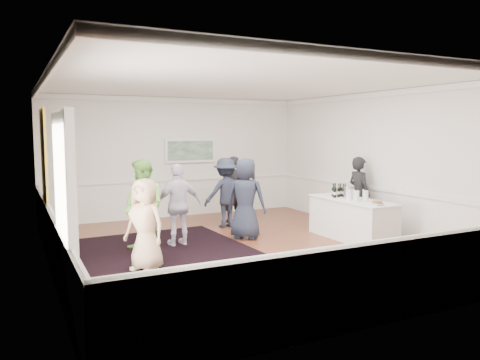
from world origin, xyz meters
name	(u,v)px	position (x,y,z in m)	size (l,w,h in m)	color
floor	(242,249)	(0.00, 0.00, 0.00)	(8.00, 8.00, 0.00)	brown
ceiling	(242,84)	(0.00, 0.00, 3.20)	(7.00, 8.00, 0.02)	white
wall_left	(47,175)	(-3.50, 0.00, 1.60)	(0.02, 8.00, 3.20)	white
wall_right	(380,162)	(3.50, 0.00, 1.60)	(0.02, 8.00, 3.20)	white
wall_back	(176,157)	(0.00, 4.00, 1.60)	(7.00, 0.02, 3.20)	white
wall_front	(394,192)	(0.00, -4.00, 1.60)	(7.00, 0.02, 3.20)	white
wainscoting	(242,224)	(0.00, 0.00, 0.50)	(7.00, 8.00, 1.00)	white
mirror	(44,159)	(-3.45, 1.30, 1.80)	(0.05, 1.25, 1.85)	yellow
doorway	(63,203)	(-3.45, -1.90, 1.42)	(0.10, 1.78, 2.56)	white
landscape_painting	(191,150)	(0.40, 3.95, 1.78)	(1.44, 0.06, 0.66)	white
area_rug	(169,254)	(-1.41, 0.21, 0.01)	(3.17, 4.16, 0.02)	black
serving_table	(352,219)	(2.47, -0.30, 0.43)	(0.81, 2.13, 0.86)	white
bartender	(359,194)	(3.20, 0.34, 0.86)	(0.63, 0.41, 1.72)	black
guest_tan	(145,225)	(-2.07, -0.57, 0.77)	(0.75, 0.49, 1.54)	tan
guest_green	(144,206)	(-1.78, 0.61, 0.89)	(0.86, 0.67, 1.78)	#70B749
guest_lilac	(179,205)	(-1.02, 0.81, 0.83)	(0.97, 0.41, 1.66)	silver
guest_dark_a	(226,193)	(0.60, 2.08, 0.83)	(1.08, 0.62, 1.67)	#202536
guest_dark_b	(232,189)	(1.01, 2.59, 0.83)	(0.61, 0.40, 1.67)	black
guest_navy	(246,198)	(0.47, 0.77, 0.87)	(0.85, 0.55, 1.74)	#202536
wine_bottles	(339,190)	(2.46, 0.15, 1.02)	(0.39, 0.26, 0.31)	black
juice_pitchers	(357,195)	(2.42, -0.51, 0.98)	(0.32, 0.38, 0.24)	#6AC145
ice_bucket	(348,193)	(2.48, -0.16, 0.98)	(0.26, 0.26, 0.24)	silver
nut_bowl	(377,203)	(2.39, -1.14, 0.90)	(0.25, 0.25, 0.08)	white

